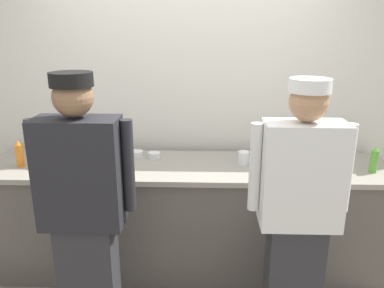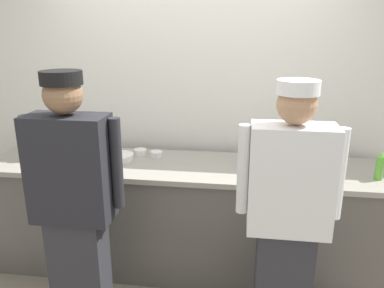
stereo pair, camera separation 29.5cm
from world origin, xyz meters
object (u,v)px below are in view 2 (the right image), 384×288
at_px(chef_center, 288,215).
at_px(plate_stack_front, 119,157).
at_px(squeeze_bottle_primary, 27,149).
at_px(sheet_tray, 72,158).
at_px(chef_near_left, 74,203).
at_px(mixing_bowl_steel, 296,162).
at_px(ramekin_red_sauce, 156,154).
at_px(ramekin_green_sauce, 140,152).
at_px(squeeze_bottle_secondary, 380,166).
at_px(deli_cup, 244,160).

height_order(chef_center, plate_stack_front, chef_center).
relative_size(plate_stack_front, squeeze_bottle_primary, 1.14).
distance_m(chef_center, sheet_tray, 1.82).
bearing_deg(chef_near_left, sheet_tray, 115.43).
bearing_deg(mixing_bowl_steel, plate_stack_front, 178.64).
bearing_deg(mixing_bowl_steel, squeeze_bottle_primary, -177.75).
xyz_separation_m(chef_center, ramekin_red_sauce, (-0.99, 0.87, 0.04)).
relative_size(plate_stack_front, sheet_tray, 0.50).
distance_m(plate_stack_front, ramekin_green_sauce, 0.21).
relative_size(sheet_tray, squeeze_bottle_primary, 2.29).
height_order(sheet_tray, ramekin_red_sauce, ramekin_red_sauce).
height_order(chef_center, squeeze_bottle_secondary, chef_center).
relative_size(chef_near_left, ramekin_green_sauce, 15.86).
xyz_separation_m(squeeze_bottle_primary, deli_cup, (1.75, 0.11, -0.05)).
distance_m(chef_near_left, sheet_tray, 0.88).
bearing_deg(ramekin_green_sauce, squeeze_bottle_secondary, -9.54).
bearing_deg(squeeze_bottle_primary, plate_stack_front, 9.21).
bearing_deg(deli_cup, chef_near_left, -141.62).
bearing_deg(plate_stack_front, mixing_bowl_steel, -1.36).
xyz_separation_m(ramekin_red_sauce, deli_cup, (0.73, -0.12, 0.03)).
height_order(ramekin_green_sauce, deli_cup, deli_cup).
relative_size(mixing_bowl_steel, ramekin_red_sauce, 3.51).
xyz_separation_m(chef_center, sheet_tray, (-1.67, 0.72, 0.03)).
bearing_deg(squeeze_bottle_secondary, ramekin_green_sauce, 170.46).
bearing_deg(chef_near_left, squeeze_bottle_secondary, 18.79).
distance_m(chef_near_left, deli_cup, 1.32).
height_order(chef_near_left, ramekin_red_sauce, chef_near_left).
xyz_separation_m(sheet_tray, ramekin_green_sauce, (0.53, 0.19, 0.01)).
bearing_deg(ramekin_green_sauce, sheet_tray, -159.95).
height_order(mixing_bowl_steel, squeeze_bottle_primary, squeeze_bottle_primary).
bearing_deg(squeeze_bottle_secondary, chef_near_left, -161.21).
xyz_separation_m(chef_near_left, squeeze_bottle_secondary, (1.99, 0.68, 0.09)).
relative_size(squeeze_bottle_primary, ramekin_red_sauce, 2.15).
bearing_deg(chef_near_left, plate_stack_front, 89.27).
distance_m(squeeze_bottle_secondary, ramekin_green_sauce, 1.86).
height_order(squeeze_bottle_primary, deli_cup, squeeze_bottle_primary).
xyz_separation_m(chef_near_left, plate_stack_front, (0.01, 0.83, 0.02)).
bearing_deg(squeeze_bottle_primary, ramekin_red_sauce, 12.71).
xyz_separation_m(chef_near_left, ramekin_green_sauce, (0.15, 0.98, 0.02)).
distance_m(chef_center, ramekin_green_sauce, 1.47).
bearing_deg(mixing_bowl_steel, deli_cup, 176.16).
xyz_separation_m(chef_center, plate_stack_front, (-1.29, 0.75, 0.04)).
distance_m(chef_near_left, ramekin_green_sauce, 1.00).
distance_m(chef_center, squeeze_bottle_secondary, 0.92).
height_order(chef_center, ramekin_red_sauce, chef_center).
xyz_separation_m(ramekin_green_sauce, deli_cup, (0.88, -0.17, 0.03)).
distance_m(ramekin_red_sauce, deli_cup, 0.74).
height_order(chef_near_left, chef_center, chef_near_left).
relative_size(chef_near_left, squeeze_bottle_primary, 8.17).
xyz_separation_m(squeeze_bottle_secondary, deli_cup, (-0.95, 0.14, -0.05)).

